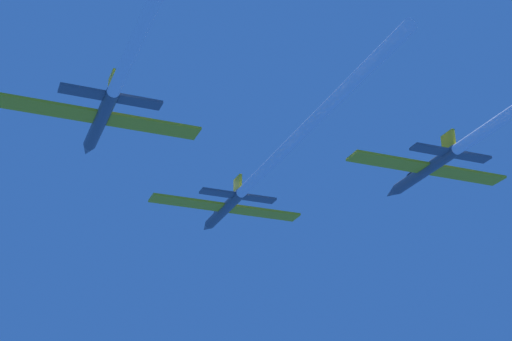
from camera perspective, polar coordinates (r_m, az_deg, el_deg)
jet_lead at (r=70.09m, az=0.62°, el=0.07°), size 15.89×42.87×2.63m
jet_left_wing at (r=52.66m, az=-9.03°, el=9.11°), size 15.89×44.20×2.63m
jet_right_wing at (r=65.48m, az=17.16°, el=3.26°), size 15.89×40.49×2.63m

